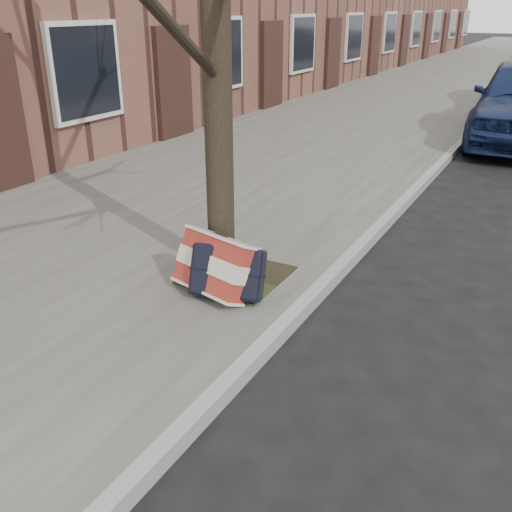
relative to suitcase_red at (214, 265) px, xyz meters
The scene contains 5 objects.
ground 2.19m from the suitcase_red, 22.08° to the right, with size 120.00×120.00×0.00m, color black.
near_sidewalk 14.30m from the suitcase_red, 96.86° to the left, with size 5.00×70.00×0.12m, color slate.
dirt_patch 0.47m from the suitcase_red, 91.15° to the left, with size 0.85×0.85×0.01m, color black.
suitcase_red is the anchor object (origin of this frame).
suitcase_navy 0.14m from the suitcase_red, ahead, with size 0.62×0.20×0.44m, color black.
Camera 1 is at (0.43, -2.90, 2.42)m, focal length 40.00 mm.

